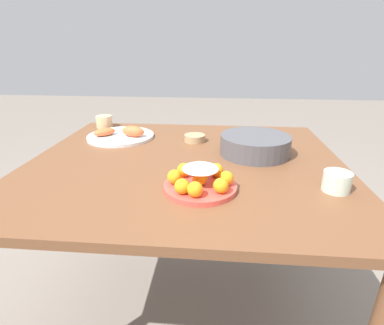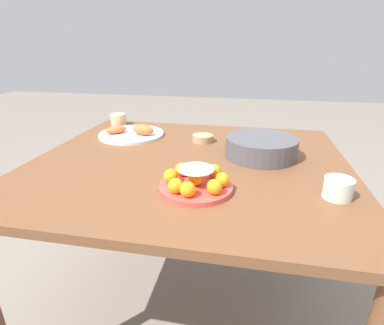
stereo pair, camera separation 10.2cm
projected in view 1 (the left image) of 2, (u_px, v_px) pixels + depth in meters
The scene contains 8 objects.
ground_plane at pixel (187, 307), 1.48m from camera, with size 12.00×12.00×0.00m, color slate.
dining_table at pixel (186, 182), 1.22m from camera, with size 1.23×1.09×0.78m.
cake_plate at pixel (200, 181), 0.94m from camera, with size 0.23×0.23×0.08m.
serving_bowl at pixel (255, 144), 1.23m from camera, with size 0.29×0.29×0.08m.
sauce_bowl at pixel (195, 138), 1.40m from camera, with size 0.10×0.10×0.03m.
seafood_platter at pixel (121, 135), 1.45m from camera, with size 0.32×0.32×0.07m.
cup_near at pixel (337, 182), 0.93m from camera, with size 0.09×0.09×0.06m.
cup_far at pixel (104, 122), 1.63m from camera, with size 0.09×0.09×0.06m.
Camera 1 is at (0.12, -1.10, 1.21)m, focal length 28.00 mm.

